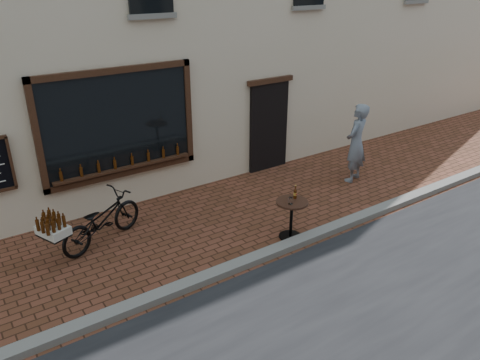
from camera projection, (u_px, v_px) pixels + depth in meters
ground at (300, 251)px, 8.47m from camera, size 90.00×90.00×0.00m
kerb at (293, 244)px, 8.60m from camera, size 90.00×0.25×0.12m
cargo_bicycle at (100, 220)px, 8.55m from camera, size 2.12×1.31×1.01m
bistro_table at (292, 212)px, 8.71m from camera, size 0.60×0.60×1.03m
pedestrian at (356, 143)px, 10.99m from camera, size 0.80×0.66×1.89m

